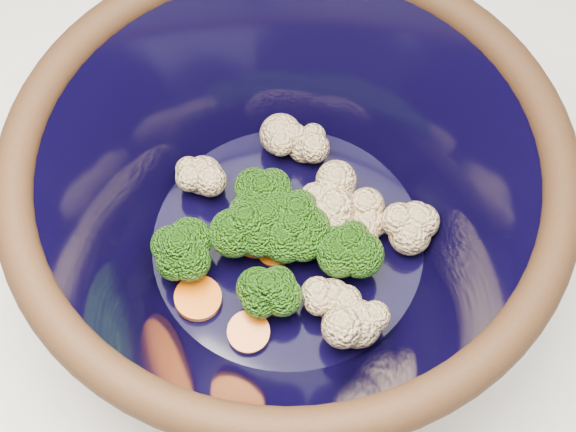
# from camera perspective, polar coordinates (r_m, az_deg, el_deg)

# --- Properties ---
(mixing_bowl) EXTENTS (0.43, 0.43, 0.16)m
(mixing_bowl) POSITION_cam_1_polar(r_m,az_deg,el_deg) (0.54, -0.00, 0.79)
(mixing_bowl) COLOR black
(mixing_bowl) RESTS_ON counter
(vegetable_pile) EXTENTS (0.19, 0.17, 0.06)m
(vegetable_pile) POSITION_cam_1_polar(r_m,az_deg,el_deg) (0.56, 0.07, -0.85)
(vegetable_pile) COLOR #608442
(vegetable_pile) RESTS_ON mixing_bowl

